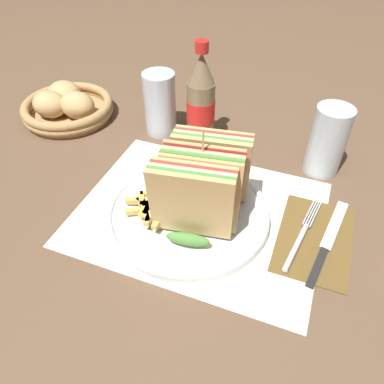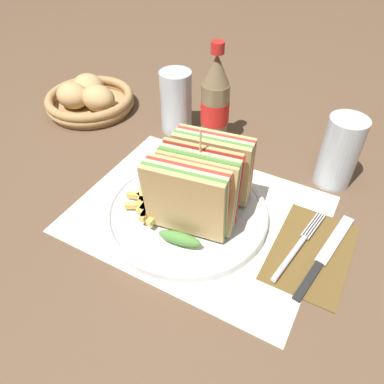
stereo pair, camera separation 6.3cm
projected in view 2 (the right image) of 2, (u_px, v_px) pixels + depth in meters
The scene contains 13 objects.
ground_plane at pixel (196, 217), 0.64m from camera, with size 4.00×4.00×0.00m, color brown.
placemat at pixel (197, 213), 0.65m from camera, with size 0.41×0.32×0.00m.
plate_main at pixel (186, 212), 0.64m from camera, with size 0.28×0.28×0.02m.
club_sandwich at pixel (200, 185), 0.58m from camera, with size 0.13×0.18×0.17m.
fries_pile at pixel (154, 202), 0.63m from camera, with size 0.10×0.09×0.02m.
ketchup_blob at pixel (171, 191), 0.65m from camera, with size 0.04×0.04×0.02m.
napkin at pixel (312, 251), 0.59m from camera, with size 0.12×0.18×0.00m.
fork at pixel (295, 250), 0.58m from camera, with size 0.04×0.17×0.01m.
knife at pixel (324, 256), 0.57m from camera, with size 0.05×0.20×0.00m.
coke_bottle_near at pixel (215, 103), 0.75m from camera, with size 0.06×0.06×0.21m.
glass_near at pixel (338, 156), 0.67m from camera, with size 0.07×0.07×0.14m.
glass_far at pixel (176, 102), 0.80m from camera, with size 0.07×0.07×0.14m.
bread_basket at pixel (89, 99), 0.89m from camera, with size 0.21×0.21×0.07m.
Camera 2 is at (0.21, -0.39, 0.47)m, focal length 35.00 mm.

